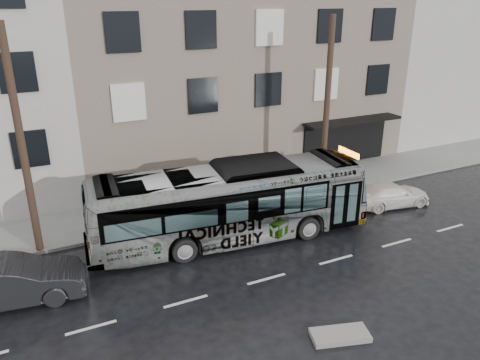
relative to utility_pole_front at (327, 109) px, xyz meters
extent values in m
plane|color=black|center=(-6.50, -3.30, -4.65)|extent=(120.00, 120.00, 0.00)
cube|color=gray|center=(-6.50, 1.60, -4.58)|extent=(90.00, 3.60, 0.15)
cube|color=gray|center=(-1.50, 9.40, 0.85)|extent=(20.00, 12.00, 11.00)
cube|color=#BAB7B0|center=(17.50, 9.40, 1.35)|extent=(18.00, 12.00, 12.00)
cylinder|color=#3D291E|center=(0.00, 0.00, 0.00)|extent=(0.30, 0.30, 9.00)
cylinder|color=#3D291E|center=(-14.00, 0.00, 0.00)|extent=(0.30, 0.30, 9.00)
cylinder|color=slate|center=(1.10, 0.00, -3.30)|extent=(0.06, 0.06, 2.40)
imported|color=#B2B2B2|center=(-6.41, -2.28, -2.97)|extent=(12.28, 3.98, 3.36)
imported|color=white|center=(2.40, -2.64, -4.06)|extent=(4.22, 2.18, 1.17)
imported|color=black|center=(-15.09, -3.22, -3.84)|extent=(5.07, 2.29, 1.61)
cube|color=#A6A49E|center=(-6.00, -9.63, -4.56)|extent=(1.95, 1.27, 0.18)
camera|label=1|loc=(-13.90, -18.87, 5.23)|focal=35.00mm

